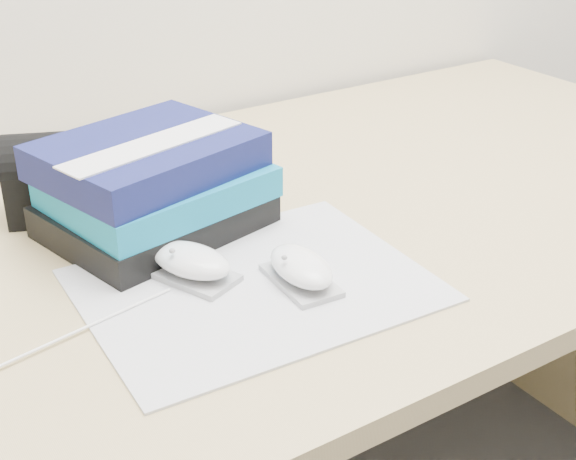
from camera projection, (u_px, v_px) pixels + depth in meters
desk at (265, 332)px, 1.23m from camera, size 1.60×0.80×0.73m
mousepad at (255, 285)px, 0.90m from camera, size 0.39×0.31×0.00m
mouse_rear at (191, 263)px, 0.90m from camera, size 0.09×0.12×0.04m
mouse_front at (301, 269)px, 0.89m from camera, size 0.06×0.10×0.04m
usb_cable at (74, 333)px, 0.81m from camera, size 0.24×0.05×0.00m
book_stack at (153, 186)px, 1.00m from camera, size 0.29×0.25×0.13m
pouch at (56, 176)px, 1.04m from camera, size 0.15×0.13×0.11m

